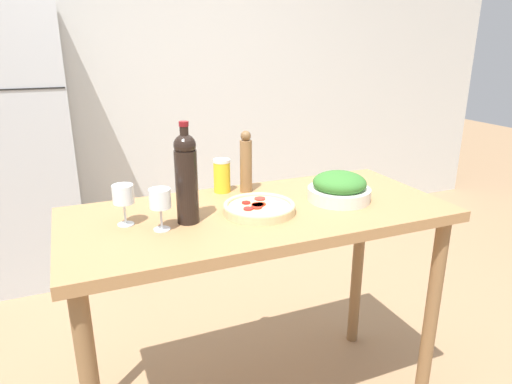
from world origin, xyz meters
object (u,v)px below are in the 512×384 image
Objects in this scene: refrigerator at (12,148)px; wine_bottle at (186,176)px; wine_glass_far at (123,196)px; wine_glass_near at (160,200)px; homemade_pizza at (259,207)px; pepper_mill at (246,163)px; salt_canister at (222,176)px; salad_bowl at (339,188)px.

wine_bottle is at bearing -68.35° from refrigerator.
refrigerator reaches higher than wine_glass_far.
wine_glass_far is at bearing -73.93° from refrigerator.
homemade_pizza is (0.37, 0.02, -0.09)m from wine_glass_near.
pepper_mill is 0.11m from salt_canister.
wine_bottle is at bearing -142.64° from pepper_mill.
wine_glass_near reaches higher than salad_bowl.
refrigerator is 1.88m from wine_glass_near.
wine_glass_near is at bearing -161.00° from wine_bottle.
wine_bottle is at bearing -128.35° from salt_canister.
pepper_mill is 0.97× the size of homemade_pizza.
homemade_pizza is at bearing -2.08° from wine_bottle.
wine_glass_near is (-0.10, -0.03, -0.06)m from wine_bottle.
wine_bottle is 2.46× the size of wine_glass_near.
wine_glass_far is 0.48m from salt_canister.
homemade_pizza is at bearing 3.90° from wine_glass_near.
salad_bowl is 0.48m from salt_canister.
wine_glass_near is 0.71m from salad_bowl.
refrigerator is 12.39× the size of wine_glass_near.
salt_canister is (0.32, 0.31, -0.03)m from wine_glass_near.
wine_glass_near is at bearing -177.64° from salad_bowl.
wine_bottle is 1.32× the size of homemade_pizza.
homemade_pizza is (0.96, -1.75, 0.06)m from refrigerator.
refrigerator is at bearing 121.74° from salt_canister.
refrigerator is at bearing 126.68° from salad_bowl.
wine_bottle reaches higher than pepper_mill.
refrigerator reaches higher than wine_glass_near.
pepper_mill is 0.39m from salad_bowl.
refrigerator reaches higher than salad_bowl.
wine_glass_near is (0.59, -1.78, 0.15)m from refrigerator.
wine_bottle is at bearing 179.52° from salad_bowl.
wine_glass_far is 0.58× the size of salad_bowl.
pepper_mill is at bearing 37.36° from wine_bottle.
wine_glass_near reaches higher than homemade_pizza.
wine_bottle is 0.36m from salt_canister.
wine_bottle is 0.22m from wine_glass_far.
wine_bottle is 0.62m from salad_bowl.
salt_canister is (0.22, 0.27, -0.10)m from wine_bottle.
salad_bowl is at bearing 0.73° from homemade_pizza.
salad_bowl is at bearing -38.84° from pepper_mill.
refrigerator is at bearing 118.63° from homemade_pizza.
salt_canister is at bearing 158.17° from pepper_mill.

